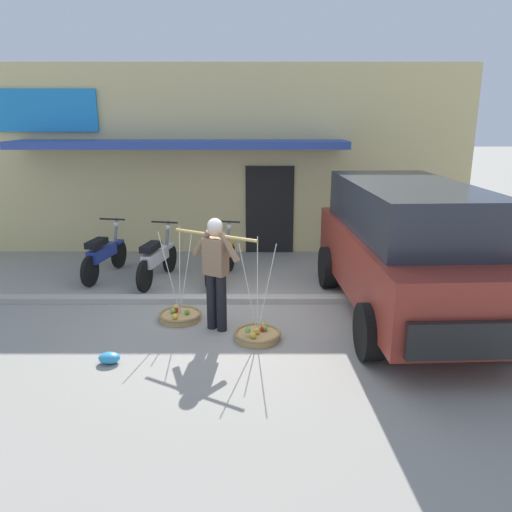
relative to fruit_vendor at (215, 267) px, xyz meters
name	(u,v)px	position (x,y,z in m)	size (l,w,h in m)	color
ground_plane	(243,318)	(0.38, 0.44, -0.98)	(90.00, 90.00, 0.00)	gray
sidewalk_curb	(244,299)	(0.38, 1.14, -0.93)	(20.00, 0.24, 0.10)	#AEA89C
fruit_vendor	(215,267)	(0.00, 0.00, 0.00)	(1.24, 0.76, 1.70)	black
fruit_basket_left_side	(257,334)	(0.61, -0.36, -0.90)	(0.67, 0.67, 1.45)	tan
fruit_basket_right_side	(180,315)	(-0.61, 0.36, -0.90)	(0.67, 0.67, 1.45)	tan
motorcycle_nearest_shop	(103,255)	(-2.41, 2.56, -0.52)	(0.56, 1.80, 1.09)	black
motorcycle_second_in_row	(156,259)	(-1.31, 2.26, -0.52)	(0.59, 1.80, 1.09)	black
motorcycle_third_in_row	(220,258)	(-0.10, 2.32, -0.52)	(0.60, 1.79, 1.09)	black
parked_truck	(407,246)	(2.94, 0.59, 0.16)	(2.33, 4.89, 2.10)	maroon
storefront_building	(195,153)	(-1.05, 6.96, 1.13)	(13.00, 6.00, 4.20)	#DBC684
plastic_litter_bag	(109,358)	(-1.32, -1.08, -0.91)	(0.28, 0.22, 0.14)	#3393D1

